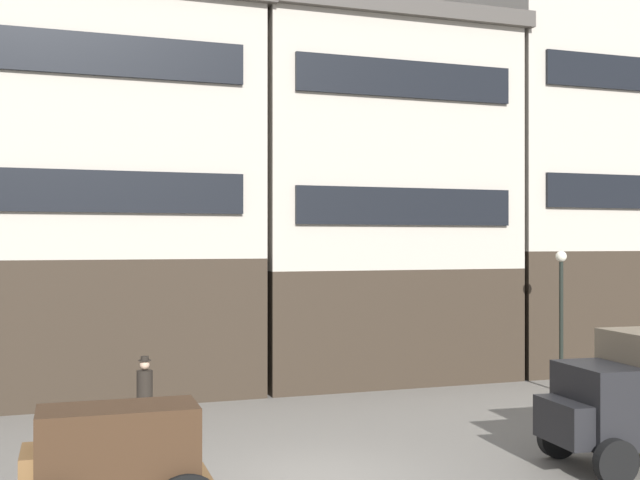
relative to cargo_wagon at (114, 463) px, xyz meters
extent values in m
plane|color=slate|center=(3.80, 1.92, -1.15)|extent=(120.00, 120.00, 0.00)
cube|color=#33281E|center=(0.39, 12.90, 0.81)|extent=(9.02, 6.79, 3.92)
cube|color=#B7AD9E|center=(0.39, 12.90, 6.34)|extent=(9.02, 6.79, 7.14)
cube|color=#47423D|center=(0.39, 12.90, 10.16)|extent=(9.52, 7.29, 0.50)
cube|color=black|center=(0.39, 9.45, 4.56)|extent=(7.58, 0.12, 1.10)
cube|color=black|center=(0.39, 9.45, 8.13)|extent=(7.58, 0.12, 1.10)
cube|color=#33281E|center=(9.16, 12.90, 0.63)|extent=(8.22, 6.79, 3.55)
cube|color=#B7AD9E|center=(9.16, 12.90, 6.18)|extent=(8.22, 6.79, 7.57)
cube|color=#47423D|center=(9.16, 12.90, 10.21)|extent=(8.72, 7.29, 0.50)
cube|color=black|center=(9.16, 9.45, 4.29)|extent=(6.90, 0.12, 1.10)
cube|color=black|center=(9.16, 9.45, 8.07)|extent=(6.90, 0.12, 1.10)
cube|color=#33281E|center=(17.29, 12.90, 0.89)|extent=(7.75, 6.79, 4.08)
cube|color=#B7AD9E|center=(17.29, 12.90, 8.80)|extent=(7.75, 6.79, 11.73)
cube|color=black|center=(17.29, 9.45, 4.89)|extent=(6.51, 0.12, 1.10)
cube|color=black|center=(17.29, 9.45, 8.80)|extent=(6.51, 0.12, 1.10)
cube|color=#3D2819|center=(0.05, 0.00, 0.28)|extent=(2.32, 1.16, 1.10)
cube|color=brown|center=(-1.10, 0.03, 0.03)|extent=(0.42, 1.05, 0.50)
cube|color=black|center=(9.26, 0.72, 0.12)|extent=(1.51, 1.79, 1.50)
cube|color=black|center=(8.56, 0.77, -0.18)|extent=(1.00, 1.50, 0.80)
cube|color=silver|center=(8.81, 0.75, 0.37)|extent=(0.28, 1.37, 0.64)
cylinder|color=black|center=(8.74, -0.20, -0.73)|extent=(0.85, 0.28, 0.84)
cylinder|color=black|center=(8.88, 1.70, -0.73)|extent=(0.85, 0.28, 0.84)
cylinder|color=black|center=(1.06, 6.33, -0.72)|extent=(0.16, 0.16, 0.85)
cylinder|color=black|center=(1.26, 6.33, -0.72)|extent=(0.16, 0.16, 0.85)
cylinder|color=black|center=(1.16, 6.33, 0.01)|extent=(0.50, 0.50, 0.62)
sphere|color=tan|center=(1.16, 6.33, 0.45)|extent=(0.22, 0.22, 0.22)
cylinder|color=black|center=(1.16, 6.33, 0.55)|extent=(0.28, 0.28, 0.02)
cylinder|color=black|center=(1.16, 6.33, 0.60)|extent=(0.18, 0.18, 0.09)
cylinder|color=black|center=(13.27, 7.65, 0.75)|extent=(0.12, 0.12, 3.80)
sphere|color=silver|center=(13.27, 7.65, 2.81)|extent=(0.32, 0.32, 0.32)
camera|label=1|loc=(-0.93, -11.94, 3.25)|focal=44.50mm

